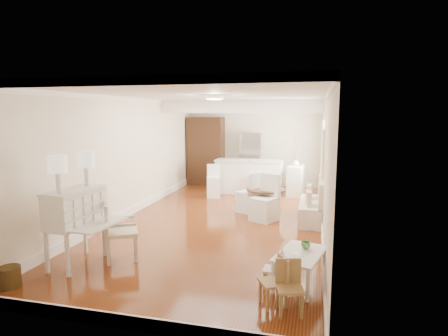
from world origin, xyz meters
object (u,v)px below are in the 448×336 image
at_px(kids_chair_a, 273,281).
at_px(sideboard, 296,180).
at_px(kids_chair_b, 273,269).
at_px(slip_chair_near, 264,198).
at_px(kids_table, 300,269).
at_px(bar_stool_right, 256,180).
at_px(gustavian_armchair, 122,231).
at_px(fridge, 261,160).
at_px(bar_stool_left, 214,181).
at_px(dining_table, 265,202).
at_px(breakfast_counter, 249,177).
at_px(kids_chair_c, 290,288).
at_px(slip_chair_far, 249,192).
at_px(secretary_bureau, 76,227).
at_px(pantry_cabinet, 206,151).
at_px(wicker_basket, 10,277).

xyz_separation_m(kids_chair_a, sideboard, (-0.09, 6.74, 0.12)).
height_order(kids_chair_b, slip_chair_near, slip_chair_near).
height_order(kids_table, bar_stool_right, bar_stool_right).
distance_m(gustavian_armchair, bar_stool_right, 5.59).
xyz_separation_m(gustavian_armchair, slip_chair_near, (2.00, 2.84, 0.04)).
relative_size(gustavian_armchair, bar_stool_right, 1.02).
bearing_deg(fridge, bar_stool_left, -120.01).
bearing_deg(gustavian_armchair, bar_stool_left, -32.74).
xyz_separation_m(gustavian_armchair, sideboard, (2.54, 5.79, -0.04)).
height_order(dining_table, fridge, fridge).
bearing_deg(kids_chair_b, kids_chair_a, 8.08).
distance_m(breakfast_counter, fridge, 1.14).
height_order(kids_chair_c, slip_chair_far, slip_chair_far).
xyz_separation_m(slip_chair_near, bar_stool_left, (-1.76, 2.03, -0.05)).
height_order(kids_chair_a, sideboard, sideboard).
height_order(secretary_bureau, bar_stool_left, secretary_bureau).
relative_size(kids_chair_a, bar_stool_left, 0.68).
bearing_deg(kids_chair_b, gustavian_armchair, -98.25).
distance_m(secretary_bureau, pantry_cabinet, 7.19).
bearing_deg(fridge, sideboard, -38.74).
xyz_separation_m(gustavian_armchair, breakfast_counter, (1.14, 5.71, 0.03)).
distance_m(kids_chair_b, dining_table, 3.81).
relative_size(slip_chair_far, sideboard, 1.09).
bearing_deg(wicker_basket, slip_chair_near, 54.05).
height_order(kids_chair_c, pantry_cabinet, pantry_cabinet).
bearing_deg(bar_stool_left, breakfast_counter, 28.41).
xyz_separation_m(secretary_bureau, pantry_cabinet, (0.02, 7.17, 0.53)).
height_order(bar_stool_right, sideboard, bar_stool_right).
xyz_separation_m(kids_chair_a, bar_stool_left, (-2.39, 5.81, 0.16)).
bearing_deg(fridge, kids_chair_a, -80.46).
xyz_separation_m(secretary_bureau, sideboard, (3.13, 6.17, -0.18)).
xyz_separation_m(secretary_bureau, kids_chair_b, (3.15, -0.05, -0.35)).
bearing_deg(gustavian_armchair, breakfast_counter, -41.14).
height_order(kids_chair_c, sideboard, sideboard).
bearing_deg(pantry_cabinet, sideboard, -17.83).
relative_size(secretary_bureau, wicker_basket, 4.21).
distance_m(gustavian_armchair, kids_table, 2.96).
height_order(kids_chair_c, bar_stool_right, bar_stool_right).
distance_m(wicker_basket, bar_stool_left, 6.33).
bearing_deg(kids_chair_b, fridge, -169.06).
bearing_deg(kids_table, bar_stool_right, 105.10).
height_order(kids_chair_a, bar_stool_left, bar_stool_left).
bearing_deg(sideboard, dining_table, -97.27).
relative_size(kids_chair_c, pantry_cabinet, 0.29).
distance_m(secretary_bureau, slip_chair_near, 4.13).
distance_m(slip_chair_near, breakfast_counter, 3.00).
xyz_separation_m(secretary_bureau, kids_table, (3.52, 0.12, -0.38)).
bearing_deg(secretary_bureau, wicker_basket, -109.57).
distance_m(gustavian_armchair, sideboard, 6.33).
bearing_deg(gustavian_armchair, secretary_bureau, 93.09).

